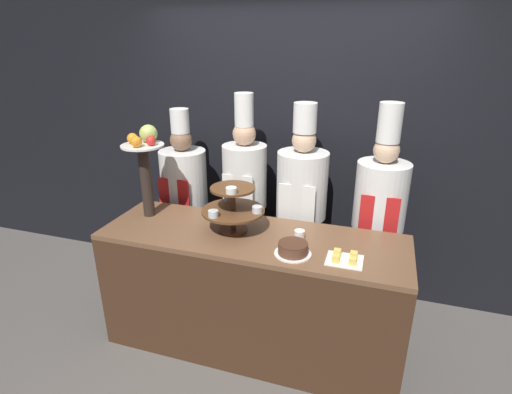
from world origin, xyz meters
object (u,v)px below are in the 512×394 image
(fruit_pedestal, at_px, (145,158))
(chef_center_left, at_px, (245,195))
(tiered_stand, at_px, (233,206))
(chef_right, at_px, (379,214))
(cake_round, at_px, (293,249))
(chef_left, at_px, (185,196))
(cup_white, at_px, (299,235))
(chef_center_right, at_px, (301,204))
(cake_square_tray, at_px, (345,258))

(fruit_pedestal, distance_m, chef_center_left, 0.90)
(tiered_stand, relative_size, fruit_pedestal, 0.64)
(chef_center_left, distance_m, chef_right, 1.11)
(chef_center_left, relative_size, chef_right, 1.01)
(cake_round, xyz_separation_m, chef_center_left, (-0.60, 0.80, 0.00))
(chef_left, height_order, chef_center_left, chef_center_left)
(cup_white, distance_m, chef_center_left, 0.84)
(tiered_stand, distance_m, cup_white, 0.50)
(tiered_stand, xyz_separation_m, chef_left, (-0.70, 0.60, -0.23))
(tiered_stand, distance_m, chef_center_right, 0.72)
(tiered_stand, relative_size, cake_square_tray, 1.98)
(cake_round, relative_size, chef_right, 0.13)
(fruit_pedestal, bearing_deg, chef_right, 17.23)
(cup_white, distance_m, chef_center_right, 0.60)
(cup_white, height_order, chef_right, chef_right)
(tiered_stand, xyz_separation_m, chef_right, (0.98, 0.60, -0.18))
(tiered_stand, height_order, chef_right, chef_right)
(cake_round, xyz_separation_m, cup_white, (-0.00, 0.21, -0.01))
(tiered_stand, relative_size, chef_center_left, 0.24)
(fruit_pedestal, relative_size, cup_white, 9.71)
(tiered_stand, height_order, chef_left, chef_left)
(chef_right, bearing_deg, chef_center_left, 180.00)
(tiered_stand, height_order, chef_center_right, chef_center_right)
(tiered_stand, relative_size, cup_white, 6.22)
(fruit_pedestal, distance_m, chef_left, 0.72)
(fruit_pedestal, height_order, cup_white, fruit_pedestal)
(tiered_stand, bearing_deg, chef_center_left, 101.74)
(chef_center_left, bearing_deg, cup_white, -44.27)
(chef_left, xyz_separation_m, chef_center_left, (0.57, 0.00, 0.08))
(chef_center_left, height_order, chef_center_right, chef_center_left)
(chef_center_right, bearing_deg, cake_square_tray, -60.78)
(fruit_pedestal, height_order, cake_round, fruit_pedestal)
(cake_round, xyz_separation_m, cake_square_tray, (0.32, 0.02, -0.02))
(fruit_pedestal, relative_size, chef_right, 0.38)
(tiered_stand, bearing_deg, cake_square_tray, -12.55)
(cake_round, height_order, chef_left, chef_left)
(tiered_stand, xyz_separation_m, cake_round, (0.48, -0.20, -0.15))
(chef_right, bearing_deg, cake_round, -122.10)
(chef_center_left, xyz_separation_m, chef_right, (1.10, -0.00, -0.03))
(cake_square_tray, bearing_deg, cake_round, -176.83)
(cake_square_tray, xyz_separation_m, chef_center_left, (-0.93, 0.78, 0.02))
(cake_square_tray, bearing_deg, chef_center_left, 139.92)
(cake_square_tray, relative_size, chef_left, 0.13)
(cake_square_tray, xyz_separation_m, chef_right, (0.18, 0.78, -0.00))
(cake_square_tray, bearing_deg, cup_white, 149.16)
(cup_white, bearing_deg, chef_right, 49.24)
(tiered_stand, relative_size, chef_left, 0.26)
(cup_white, relative_size, chef_center_right, 0.04)
(chef_center_right, bearing_deg, chef_right, 0.00)
(tiered_stand, height_order, cake_square_tray, tiered_stand)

